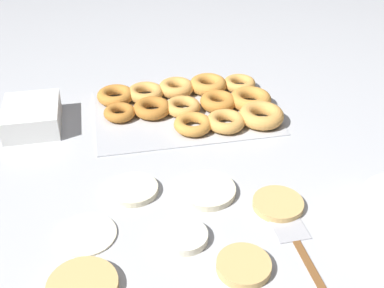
% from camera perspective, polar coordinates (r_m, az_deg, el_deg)
% --- Properties ---
extents(ground_plane, '(3.00, 3.00, 0.00)m').
position_cam_1_polar(ground_plane, '(1.01, -0.29, -4.45)').
color(ground_plane, '#B2B5BA').
extents(pancake_0, '(0.12, 0.12, 0.01)m').
position_cam_1_polar(pancake_0, '(0.98, 1.76, -5.50)').
color(pancake_0, beige).
rests_on(pancake_0, ground_plane).
extents(pancake_1, '(0.09, 0.09, 0.02)m').
position_cam_1_polar(pancake_1, '(0.88, -0.89, -10.91)').
color(pancake_1, silver).
rests_on(pancake_1, ground_plane).
extents(pancake_2, '(0.12, 0.12, 0.02)m').
position_cam_1_polar(pancake_2, '(0.82, -12.84, -16.13)').
color(pancake_2, tan).
rests_on(pancake_2, ground_plane).
extents(pancake_3, '(0.10, 0.10, 0.01)m').
position_cam_1_polar(pancake_3, '(0.99, -6.95, -5.36)').
color(pancake_3, beige).
rests_on(pancake_3, ground_plane).
extents(pancake_4, '(0.09, 0.09, 0.02)m').
position_cam_1_polar(pancake_4, '(0.84, 6.15, -14.15)').
color(pancake_4, tan).
rests_on(pancake_4, ground_plane).
extents(pancake_5, '(0.10, 0.10, 0.01)m').
position_cam_1_polar(pancake_5, '(0.96, 10.15, -7.00)').
color(pancake_5, tan).
rests_on(pancake_5, ground_plane).
extents(pancake_6, '(0.11, 0.11, 0.01)m').
position_cam_1_polar(pancake_6, '(0.91, -12.43, -10.33)').
color(pancake_6, beige).
rests_on(pancake_6, ground_plane).
extents(donut_tray, '(0.46, 0.31, 0.04)m').
position_cam_1_polar(donut_tray, '(1.25, 0.38, 4.82)').
color(donut_tray, '#ADAFB5').
rests_on(donut_tray, ground_plane).
extents(container_stack, '(0.13, 0.16, 0.06)m').
position_cam_1_polar(container_stack, '(1.23, -18.44, 3.15)').
color(container_stack, white).
rests_on(container_stack, ground_plane).
extents(spatula, '(0.06, 0.28, 0.01)m').
position_cam_1_polar(spatula, '(0.92, 11.48, -9.77)').
color(spatula, brown).
rests_on(spatula, ground_plane).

